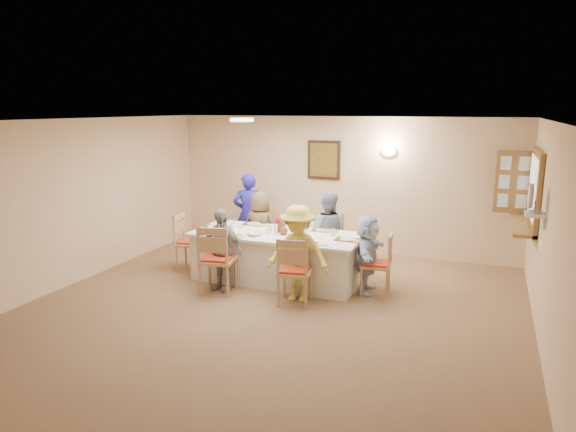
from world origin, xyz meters
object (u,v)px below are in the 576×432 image
at_px(chair_back_right, 329,243).
at_px(chair_front_left, 218,258).
at_px(dining_table, 277,257).
at_px(diner_right_end, 367,254).
at_px(chair_left_end, 191,242).
at_px(diner_front_left, 222,249).
at_px(diner_back_left, 260,228).
at_px(chair_right_end, 376,263).
at_px(caregiver, 248,214).
at_px(chair_front_right, 295,270).
at_px(serving_hatch, 535,190).
at_px(condiment_ketchup, 277,225).
at_px(diner_back_right, 327,232).
at_px(desk_fan, 533,202).
at_px(diner_front_right, 298,254).
at_px(chair_back_left, 263,236).

xyz_separation_m(chair_back_right, chair_front_left, (-1.20, -1.60, 0.05)).
relative_size(dining_table, diner_right_end, 2.28).
distance_m(chair_left_end, diner_front_left, 1.18).
bearing_deg(diner_back_left, chair_right_end, 164.09).
bearing_deg(caregiver, chair_front_right, 104.24).
bearing_deg(chair_right_end, serving_hatch, 109.73).
height_order(serving_hatch, chair_front_right, serving_hatch).
bearing_deg(chair_back_right, chair_front_left, -130.07).
bearing_deg(serving_hatch, chair_front_right, -149.40).
distance_m(chair_front_right, condiment_ketchup, 1.13).
xyz_separation_m(diner_back_right, condiment_ketchup, (-0.62, -0.62, 0.21)).
relative_size(diner_back_right, diner_right_end, 1.16).
bearing_deg(diner_right_end, diner_front_left, 105.39).
xyz_separation_m(dining_table, chair_front_right, (0.60, -0.80, 0.10)).
bearing_deg(caregiver, serving_hatch, 151.86).
xyz_separation_m(chair_front_right, diner_back_right, (-0.00, 1.48, 0.19)).
bearing_deg(diner_right_end, condiment_ketchup, 84.57).
xyz_separation_m(serving_hatch, desk_fan, (-0.11, -1.35, 0.05)).
distance_m(desk_fan, diner_back_left, 4.32).
bearing_deg(diner_back_left, chair_back_right, -172.65).
relative_size(desk_fan, chair_right_end, 0.33).
bearing_deg(chair_back_right, diner_front_right, -93.20).
distance_m(dining_table, chair_back_left, 1.00).
bearing_deg(desk_fan, dining_table, 173.88).
height_order(desk_fan, chair_back_left, desk_fan).
bearing_deg(diner_front_right, diner_front_left, 177.05).
relative_size(chair_front_left, chair_front_right, 1.07).
relative_size(chair_left_end, diner_back_left, 0.74).
xyz_separation_m(desk_fan, chair_right_end, (-1.94, 0.37, -1.10)).
height_order(chair_back_right, chair_left_end, chair_left_end).
xyz_separation_m(chair_back_left, chair_left_end, (-0.95, -0.80, 0.00)).
bearing_deg(condiment_ketchup, dining_table, -66.28).
height_order(chair_front_left, chair_right_end, chair_front_left).
distance_m(chair_back_right, chair_front_left, 2.00).
relative_size(serving_hatch, dining_table, 0.57).
relative_size(serving_hatch, chair_front_right, 1.56).
bearing_deg(chair_back_left, dining_table, -61.13).
relative_size(diner_right_end, condiment_ketchup, 4.70).
height_order(desk_fan, chair_left_end, desk_fan).
height_order(chair_front_left, diner_back_left, diner_back_left).
distance_m(diner_front_left, caregiver, 1.89).
height_order(chair_back_left, diner_front_left, diner_front_left).
relative_size(dining_table, chair_right_end, 2.88).
relative_size(desk_fan, dining_table, 0.11).
xyz_separation_m(dining_table, chair_right_end, (1.55, 0.00, 0.07)).
bearing_deg(chair_front_left, chair_back_right, -137.87).
xyz_separation_m(serving_hatch, diner_back_left, (-4.20, -0.30, -0.86)).
distance_m(serving_hatch, chair_back_left, 4.33).
bearing_deg(dining_table, diner_back_right, 48.58).
bearing_deg(serving_hatch, chair_left_end, -169.28).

